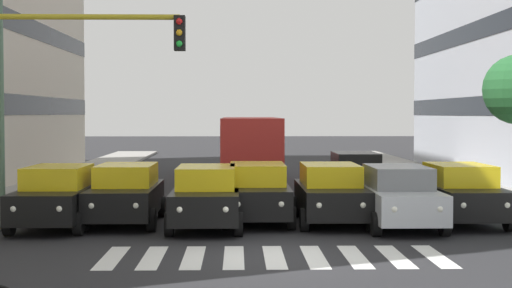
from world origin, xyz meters
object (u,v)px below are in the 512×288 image
car_1 (399,196)px  car_4 (206,196)px  car_0 (461,193)px  car_6 (57,196)px  car_3 (257,192)px  traffic_light_gantry (27,88)px  car_2 (331,193)px  car_5 (126,193)px  street_lamp_right (16,56)px  car_row2_0 (356,175)px  bus_behind_traffic (250,143)px

car_1 → car_4: bearing=-0.9°
car_0 → car_6: same height
car_3 → traffic_light_gantry: size_ratio=0.81×
car_2 → traffic_light_gantry: size_ratio=0.81×
car_5 → traffic_light_gantry: traffic_light_gantry is taller
car_2 → car_4: bearing=12.6°
car_3 → street_lamp_right: 8.26m
car_5 → car_2: bearing=179.6°
car_4 → traffic_light_gantry: traffic_light_gantry is taller
car_row2_0 → car_4: bearing=54.0°
car_0 → car_5: size_ratio=1.00×
car_6 → car_row2_0: size_ratio=1.00×
car_0 → street_lamp_right: size_ratio=0.57×
car_1 → car_4: same height
car_row2_0 → traffic_light_gantry: traffic_light_gantry is taller
bus_behind_traffic → street_lamp_right: street_lamp_right is taller
car_1 → car_6: same height
traffic_light_gantry → street_lamp_right: (2.01, -6.26, 1.15)m
car_6 → street_lamp_right: street_lamp_right is taller
car_row2_0 → traffic_light_gantry: (9.04, 11.79, 2.86)m
car_6 → bus_behind_traffic: (-5.64, -13.43, 0.97)m
car_3 → car_5: (3.80, 0.24, 0.00)m
car_5 → car_3: bearing=-176.4°
car_1 → bus_behind_traffic: size_ratio=0.42×
street_lamp_right → car_row2_0: bearing=-153.4°
car_1 → traffic_light_gantry: traffic_light_gantry is taller
car_5 → traffic_light_gantry: 6.18m
car_3 → car_6: (5.64, 0.86, 0.00)m
car_1 → car_row2_0: bearing=-89.7°
car_3 → traffic_light_gantry: bearing=47.0°
car_row2_0 → street_lamp_right: (11.05, 5.53, 4.02)m
car_1 → traffic_light_gantry: size_ratio=0.81×
car_0 → car_3: same height
car_3 → traffic_light_gantry: traffic_light_gantry is taller
traffic_light_gantry → car_5: bearing=-104.4°
car_1 → car_3: size_ratio=1.00×
car_2 → traffic_light_gantry: bearing=35.8°
car_0 → traffic_light_gantry: 12.54m
car_5 → traffic_light_gantry: size_ratio=0.81×
car_0 → bus_behind_traffic: bus_behind_traffic is taller
car_5 → bus_behind_traffic: size_ratio=0.42×
car_2 → car_5: (5.93, -0.05, 0.00)m
car_3 → car_4: 1.81m
bus_behind_traffic → car_1: bearing=105.9°
car_2 → street_lamp_right: bearing=-6.1°
car_4 → bus_behind_traffic: (-1.45, -13.65, 0.97)m
car_6 → car_row2_0: 11.87m
car_row2_0 → car_1: bearing=90.3°
car_0 → car_6: (11.53, 0.48, 0.00)m
car_6 → car_0: bearing=-177.6°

